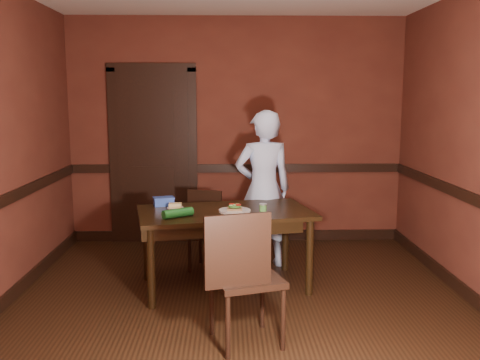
{
  "coord_description": "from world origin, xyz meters",
  "views": [
    {
      "loc": [
        -0.11,
        -4.2,
        1.76
      ],
      "look_at": [
        0.0,
        0.35,
        1.05
      ],
      "focal_mm": 40.0,
      "sensor_mm": 36.0,
      "label": 1
    }
  ],
  "objects_px": {
    "food_tub": "(164,201)",
    "sauce_jar": "(263,208)",
    "chair_far": "(209,231)",
    "chair_near": "(246,276)",
    "person": "(263,189)",
    "dining_table": "(225,249)",
    "sandwich_plate": "(235,210)",
    "cheese_saucer": "(175,206)"
  },
  "relations": [
    {
      "from": "food_tub",
      "to": "sauce_jar",
      "type": "bearing_deg",
      "value": -34.97
    },
    {
      "from": "sauce_jar",
      "to": "chair_far",
      "type": "bearing_deg",
      "value": 129.32
    },
    {
      "from": "chair_near",
      "to": "person",
      "type": "height_order",
      "value": "person"
    },
    {
      "from": "chair_near",
      "to": "dining_table",
      "type": "bearing_deg",
      "value": -99.51
    },
    {
      "from": "chair_near",
      "to": "sauce_jar",
      "type": "xyz_separation_m",
      "value": [
        0.19,
        1.06,
        0.27
      ]
    },
    {
      "from": "dining_table",
      "to": "sandwich_plate",
      "type": "distance_m",
      "value": 0.4
    },
    {
      "from": "chair_far",
      "to": "sandwich_plate",
      "type": "bearing_deg",
      "value": -49.56
    },
    {
      "from": "chair_far",
      "to": "food_tub",
      "type": "bearing_deg",
      "value": -126.94
    },
    {
      "from": "cheese_saucer",
      "to": "food_tub",
      "type": "relative_size",
      "value": 0.69
    },
    {
      "from": "dining_table",
      "to": "chair_far",
      "type": "distance_m",
      "value": 0.56
    },
    {
      "from": "chair_near",
      "to": "person",
      "type": "bearing_deg",
      "value": -114.97
    },
    {
      "from": "person",
      "to": "sandwich_plate",
      "type": "relative_size",
      "value": 5.65
    },
    {
      "from": "sandwich_plate",
      "to": "cheese_saucer",
      "type": "height_order",
      "value": "sandwich_plate"
    },
    {
      "from": "chair_far",
      "to": "cheese_saucer",
      "type": "bearing_deg",
      "value": -107.31
    },
    {
      "from": "sauce_jar",
      "to": "food_tub",
      "type": "relative_size",
      "value": 0.35
    },
    {
      "from": "chair_far",
      "to": "cheese_saucer",
      "type": "xyz_separation_m",
      "value": [
        -0.3,
        -0.43,
        0.35
      ]
    },
    {
      "from": "chair_far",
      "to": "sandwich_plate",
      "type": "xyz_separation_m",
      "value": [
        0.25,
        -0.6,
        0.35
      ]
    },
    {
      "from": "chair_far",
      "to": "sauce_jar",
      "type": "xyz_separation_m",
      "value": [
        0.51,
        -0.62,
        0.37
      ]
    },
    {
      "from": "sandwich_plate",
      "to": "food_tub",
      "type": "distance_m",
      "value": 0.74
    },
    {
      "from": "dining_table",
      "to": "chair_near",
      "type": "bearing_deg",
      "value": -93.51
    },
    {
      "from": "chair_near",
      "to": "sauce_jar",
      "type": "height_order",
      "value": "chair_near"
    },
    {
      "from": "person",
      "to": "dining_table",
      "type": "bearing_deg",
      "value": 48.24
    },
    {
      "from": "sandwich_plate",
      "to": "chair_near",
      "type": "bearing_deg",
      "value": -86.47
    },
    {
      "from": "cheese_saucer",
      "to": "sauce_jar",
      "type": "bearing_deg",
      "value": -13.28
    },
    {
      "from": "chair_near",
      "to": "sandwich_plate",
      "type": "height_order",
      "value": "chair_near"
    },
    {
      "from": "person",
      "to": "food_tub",
      "type": "height_order",
      "value": "person"
    },
    {
      "from": "dining_table",
      "to": "person",
      "type": "relative_size",
      "value": 0.96
    },
    {
      "from": "chair_near",
      "to": "food_tub",
      "type": "height_order",
      "value": "chair_near"
    },
    {
      "from": "chair_far",
      "to": "sandwich_plate",
      "type": "height_order",
      "value": "sandwich_plate"
    },
    {
      "from": "dining_table",
      "to": "sauce_jar",
      "type": "relative_size",
      "value": 19.75
    },
    {
      "from": "sandwich_plate",
      "to": "person",
      "type": "bearing_deg",
      "value": 66.25
    },
    {
      "from": "person",
      "to": "sauce_jar",
      "type": "height_order",
      "value": "person"
    },
    {
      "from": "food_tub",
      "to": "person",
      "type": "bearing_deg",
      "value": 6.28
    },
    {
      "from": "chair_far",
      "to": "chair_near",
      "type": "distance_m",
      "value": 1.71
    },
    {
      "from": "chair_far",
      "to": "person",
      "type": "relative_size",
      "value": 0.49
    },
    {
      "from": "person",
      "to": "sauce_jar",
      "type": "relative_size",
      "value": 20.66
    },
    {
      "from": "dining_table",
      "to": "sauce_jar",
      "type": "distance_m",
      "value": 0.54
    },
    {
      "from": "dining_table",
      "to": "cheese_saucer",
      "type": "distance_m",
      "value": 0.61
    },
    {
      "from": "dining_table",
      "to": "food_tub",
      "type": "bearing_deg",
      "value": 146.81
    },
    {
      "from": "sauce_jar",
      "to": "food_tub",
      "type": "xyz_separation_m",
      "value": [
        -0.93,
        0.32,
        0.0
      ]
    },
    {
      "from": "chair_far",
      "to": "chair_near",
      "type": "relative_size",
      "value": 0.8
    },
    {
      "from": "cheese_saucer",
      "to": "food_tub",
      "type": "height_order",
      "value": "food_tub"
    }
  ]
}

